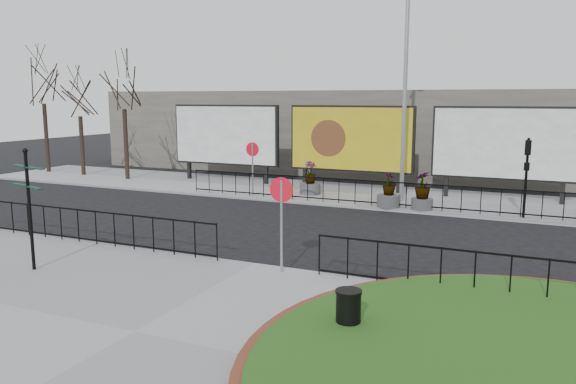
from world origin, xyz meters
The scene contains 24 objects.
ground centered at (0.00, 0.00, 0.00)m, with size 90.00×90.00×0.00m, color black.
pavement_near centered at (0.00, -5.00, 0.06)m, with size 30.00×10.00×0.12m, color gray.
pavement_far centered at (0.00, 12.00, 0.06)m, with size 44.00×6.00×0.12m, color gray.
brick_edge centered at (7.50, -4.00, 0.21)m, with size 10.40×10.40×0.18m, color brown.
grass_lawn centered at (7.50, -4.00, 0.23)m, with size 10.00×10.00×0.22m, color #184311.
railing_near_left centered at (-6.00, -0.30, 0.67)m, with size 10.00×0.10×1.10m, color black, non-canonical shape.
railing_near_right centered at (6.50, -0.30, 0.67)m, with size 9.00×0.10×1.10m, color black, non-canonical shape.
railing_far centered at (1.00, 9.30, 0.67)m, with size 18.00×0.10×1.10m, color black, non-canonical shape.
speed_sign_far centered at (-5.00, 9.40, 1.92)m, with size 0.64×0.07×2.47m.
speed_sign_near centered at (1.00, -0.40, 1.92)m, with size 0.64×0.07×2.47m.
billboard_left centered at (-8.50, 12.97, 2.60)m, with size 6.20×0.31×4.10m.
billboard_mid centered at (-1.50, 12.97, 2.60)m, with size 6.20×0.31×4.10m.
billboard_right centered at (5.50, 12.97, 2.60)m, with size 6.20×0.31×4.10m.
lamp_post centered at (1.51, 11.00, 4.83)m, with size 0.74×0.18×9.23m.
signal_pole_a centered at (6.50, 9.34, 2.10)m, with size 0.22×0.26×3.00m.
tree_left centered at (-14.00, 11.50, 3.62)m, with size 2.00×2.00×7.00m, color #2D2119, non-canonical shape.
tree_mid centered at (-17.50, 11.80, 3.22)m, with size 2.00×2.00×6.20m, color #2D2119, non-canonical shape.
tree_far centered at (-20.50, 12.00, 3.87)m, with size 2.00×2.00×7.50m, color #2D2119, non-canonical shape.
building_backdrop centered at (0.00, 22.00, 2.50)m, with size 40.00×10.00×5.00m, color #67625A.
fingerpost_sign centered at (-5.01, -2.89, 2.05)m, with size 1.48×0.63×3.19m.
litter_bin centered at (3.77, -3.35, 0.55)m, with size 0.51×0.51×0.85m.
planter_a centered at (-2.81, 11.00, 0.70)m, with size 0.97×0.97×1.54m.
planter_b centered at (1.33, 9.40, 0.64)m, with size 0.96×0.96×1.46m.
planter_c centered at (2.70, 9.40, 0.78)m, with size 0.86×0.86×1.55m.
Camera 1 is at (6.89, -13.09, 4.56)m, focal length 35.00 mm.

